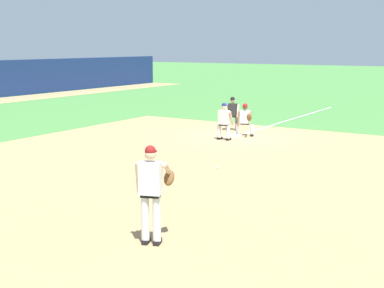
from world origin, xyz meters
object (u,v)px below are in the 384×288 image
Objects in this scene: baseball at (217,168)px; pitcher at (152,188)px; first_baseman at (245,118)px; umpire at (232,112)px; baserunner at (224,120)px; first_base_bag at (235,135)px.

pitcher is (-5.94, -1.98, 1.02)m from baseball.
first_baseman is at bearing 18.87° from baseball.
first_baseman is at bearing -133.21° from umpire.
baseball is 0.06× the size of first_baseman.
baserunner is (-1.23, 0.30, 0.06)m from first_baseman.
first_base_bag is 1.80m from umpire.
first_base_bag is at bearing -0.99° from baserunner.
baserunner is (4.49, 2.25, 0.76)m from baseball.
first_base_bag is 1.20m from baserunner.
umpire is at bearing 32.46° from first_base_bag.
first_base_bag is at bearing 22.39° from baseball.
pitcher reaches higher than baseball.
umpire is (1.38, 0.88, 0.75)m from first_base_bag.
pitcher is (-11.37, -4.22, 1.01)m from first_base_bag.
baserunner is at bearing 179.01° from first_base_bag.
first_base_bag is 0.80m from first_baseman.
baseball is at bearing -157.61° from first_base_bag.
pitcher is 1.27× the size of baserunner.
first_base_bag is 0.26× the size of umpire.
baserunner is 2.47m from umpire.
baserunner reaches higher than first_base_bag.
first_baseman is (5.72, 1.96, 0.69)m from baseball.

